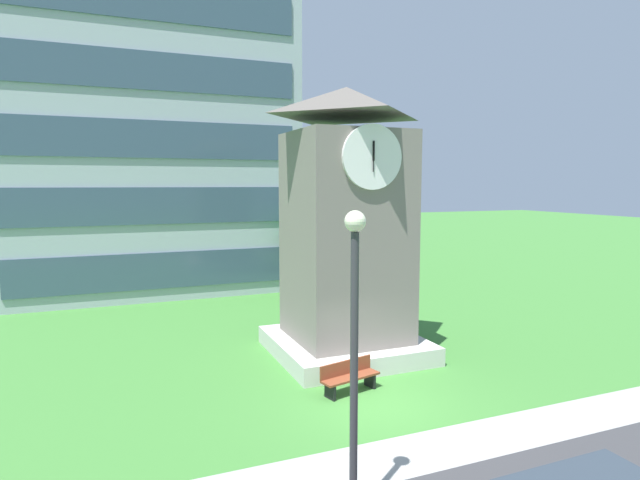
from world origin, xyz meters
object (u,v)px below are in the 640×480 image
at_px(clock_tower, 346,239).
at_px(tree_near_tower, 314,234).
at_px(street_lamp, 354,330).
at_px(park_bench, 349,376).

distance_m(clock_tower, tree_near_tower, 10.17).
height_order(clock_tower, tree_near_tower, clock_tower).
bearing_deg(street_lamp, tree_near_tower, 70.67).
distance_m(park_bench, tree_near_tower, 13.78).
distance_m(park_bench, street_lamp, 6.37).
xyz_separation_m(park_bench, tree_near_tower, (3.98, 12.91, 2.73)).
bearing_deg(street_lamp, park_bench, 65.43).
xyz_separation_m(street_lamp, tree_near_tower, (6.33, 18.04, -0.22)).
distance_m(street_lamp, tree_near_tower, 19.12).
distance_m(clock_tower, street_lamp, 9.05).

